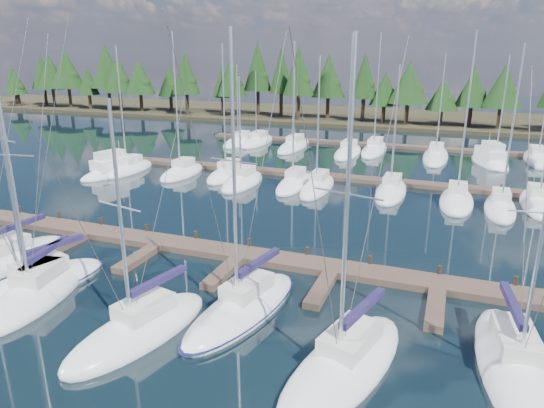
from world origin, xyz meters
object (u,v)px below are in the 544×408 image
at_px(front_sailboat_3, 140,330).
at_px(front_sailboat_4, 243,308).
at_px(front_sailboat_1, 35,285).
at_px(motor_yacht_left, 114,170).
at_px(front_sailboat_5, 345,364).
at_px(motor_yacht_right, 490,160).
at_px(front_sailboat_6, 514,366).
at_px(main_dock, 239,258).
at_px(front_sailboat_2, 37,293).

xyz_separation_m(front_sailboat_3, front_sailboat_4, (3.71, 3.53, 0.01)).
height_order(front_sailboat_1, motor_yacht_left, front_sailboat_1).
relative_size(front_sailboat_5, motor_yacht_right, 1.54).
distance_m(front_sailboat_6, motor_yacht_left, 43.57).
xyz_separation_m(front_sailboat_3, motor_yacht_left, (-21.27, 25.51, 0.20)).
height_order(main_dock, motor_yacht_left, motor_yacht_left).
relative_size(front_sailboat_4, front_sailboat_6, 1.12).
distance_m(front_sailboat_1, motor_yacht_right, 50.36).
bearing_deg(front_sailboat_4, motor_yacht_left, 138.66).
xyz_separation_m(front_sailboat_4, motor_yacht_right, (13.40, 41.80, 0.20)).
bearing_deg(motor_yacht_right, front_sailboat_1, -120.05).
xyz_separation_m(motor_yacht_left, motor_yacht_right, (38.38, 19.83, 0.01)).
height_order(front_sailboat_1, front_sailboat_3, front_sailboat_1).
distance_m(front_sailboat_3, front_sailboat_5, 9.59).
relative_size(front_sailboat_3, front_sailboat_5, 0.83).
height_order(front_sailboat_2, front_sailboat_3, front_sailboat_2).
xyz_separation_m(front_sailboat_4, front_sailboat_5, (5.84, -2.76, -0.00)).
relative_size(front_sailboat_2, front_sailboat_6, 1.12).
height_order(front_sailboat_5, motor_yacht_left, front_sailboat_5).
height_order(front_sailboat_3, motor_yacht_left, front_sailboat_3).
bearing_deg(motor_yacht_right, main_dock, -114.31).
xyz_separation_m(front_sailboat_1, motor_yacht_left, (-13.16, 23.76, 0.18)).
xyz_separation_m(main_dock, motor_yacht_left, (-22.12, 16.15, 0.27)).
bearing_deg(front_sailboat_6, motor_yacht_left, 149.18).
xyz_separation_m(main_dock, front_sailboat_5, (8.70, -8.58, 0.08)).
relative_size(front_sailboat_1, front_sailboat_5, 1.09).
bearing_deg(main_dock, front_sailboat_4, -63.85).
bearing_deg(front_sailboat_2, front_sailboat_1, 140.45).
height_order(front_sailboat_4, motor_yacht_right, front_sailboat_4).
height_order(front_sailboat_4, motor_yacht_left, front_sailboat_4).
xyz_separation_m(front_sailboat_5, front_sailboat_6, (6.59, 2.41, -0.01)).
distance_m(front_sailboat_4, front_sailboat_5, 6.46).
distance_m(front_sailboat_2, motor_yacht_left, 28.12).
height_order(front_sailboat_4, front_sailboat_5, front_sailboat_4).
bearing_deg(motor_yacht_left, front_sailboat_5, -38.74).
bearing_deg(front_sailboat_6, main_dock, 158.04).
distance_m(front_sailboat_2, motor_yacht_right, 50.54).
distance_m(main_dock, front_sailboat_6, 16.49).
bearing_deg(motor_yacht_left, front_sailboat_3, -50.18).
bearing_deg(front_sailboat_2, main_dock, 45.29).
bearing_deg(front_sailboat_6, front_sailboat_5, -159.92).
xyz_separation_m(main_dock, motor_yacht_right, (16.25, 35.98, 0.28)).
relative_size(front_sailboat_1, motor_yacht_right, 1.69).
bearing_deg(main_dock, front_sailboat_2, -134.71).
relative_size(main_dock, front_sailboat_4, 3.03).
distance_m(front_sailboat_3, front_sailboat_6, 16.46).
height_order(front_sailboat_1, motor_yacht_right, front_sailboat_1).
bearing_deg(front_sailboat_6, front_sailboat_3, -168.84).
relative_size(front_sailboat_2, front_sailboat_5, 1.02).
xyz_separation_m(main_dock, front_sailboat_4, (2.86, -5.82, 0.08)).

